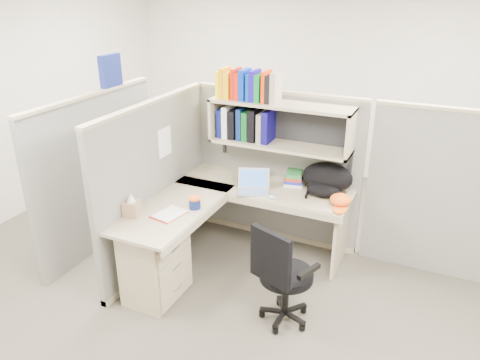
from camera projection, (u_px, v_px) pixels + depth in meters
The scene contains 14 objects.
ground at pixel (240, 277), 4.49m from camera, with size 6.00×6.00×0.00m, color #3A352C.
room_shell at pixel (240, 113), 3.85m from camera, with size 6.00×6.00×6.00m.
cubicle at pixel (226, 168), 4.65m from camera, with size 3.79×1.84×1.95m.
desk at pixel (186, 243), 4.23m from camera, with size 1.74×1.75×0.73m.
laptop at pixel (253, 182), 4.49m from camera, with size 0.30×0.30×0.22m, color silver, non-canonical shape.
backpack at pixel (326, 179), 4.47m from camera, with size 0.49×0.38×0.29m, color black, non-canonical shape.
orange_cap at pixel (341, 200), 4.26m from camera, with size 0.20×0.23×0.11m, color #E45613, non-canonical shape.
snack_canister at pixel (195, 203), 4.20m from camera, with size 0.11×0.11×0.11m.
tissue_box at pixel (131, 205), 4.05m from camera, with size 0.13×0.13×0.21m, color #A17D5B, non-canonical shape.
mouse at pixel (272, 197), 4.40m from camera, with size 0.08×0.05×0.03m, color #99BBD9.
paper_cup at pixel (265, 174), 4.86m from camera, with size 0.06×0.06×0.09m, color silver.
book_stack at pixel (294, 177), 4.72m from camera, with size 0.18×0.25×0.12m, color gray, non-canonical shape.
loose_paper at pixel (170, 213), 4.13m from camera, with size 0.21×0.28×0.00m, color white, non-canonical shape.
task_chair at pixel (283, 290), 3.78m from camera, with size 0.53×0.49×0.92m.
Camera 1 is at (1.57, -3.41, 2.63)m, focal length 35.00 mm.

